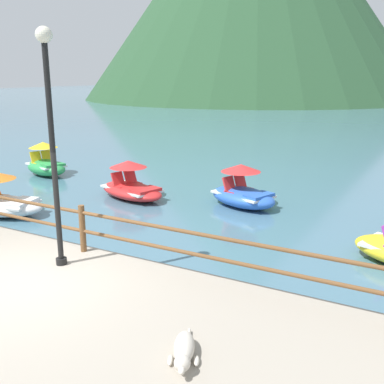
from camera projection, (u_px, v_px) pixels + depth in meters
The scene contains 7 objects.
ground_plane at pixel (367, 117), 41.83m from camera, with size 200.00×200.00×0.00m, color #477084.
dock_railing at pixel (82, 223), 8.90m from camera, with size 23.92×0.12×0.95m.
lamp_post at pixel (51, 128), 7.79m from camera, with size 0.28×0.28×4.19m.
dog_resting at pixel (184, 350), 5.59m from camera, with size 0.55×1.01×0.26m.
pedal_boat_2 at pixel (131, 187), 14.30m from camera, with size 2.79×1.90×1.20m.
pedal_boat_3 at pixel (46, 164), 17.58m from camera, with size 2.39×1.73×1.28m.
pedal_boat_5 at pixel (243, 192), 13.40m from camera, with size 2.49×1.90×1.26m.
Camera 1 is at (5.93, -4.84, 3.83)m, focal length 42.43 mm.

